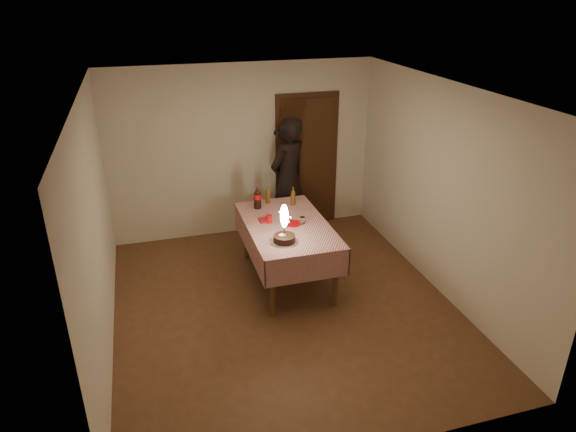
# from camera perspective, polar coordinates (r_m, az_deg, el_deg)

# --- Properties ---
(ground) EXTENTS (4.00, 4.50, 0.01)m
(ground) POSITION_cam_1_polar(r_m,az_deg,el_deg) (6.36, -0.38, -9.98)
(ground) COLOR brown
(ground) RESTS_ON ground
(room_shell) EXTENTS (4.04, 4.54, 2.62)m
(room_shell) POSITION_cam_1_polar(r_m,az_deg,el_deg) (5.68, -0.30, 4.43)
(room_shell) COLOR beige
(room_shell) RESTS_ON ground
(dining_table) EXTENTS (1.02, 1.72, 0.82)m
(dining_table) POSITION_cam_1_polar(r_m,az_deg,el_deg) (6.54, -0.12, -1.72)
(dining_table) COLOR brown
(dining_table) RESTS_ON ground
(birthday_cake) EXTENTS (0.32, 0.32, 0.48)m
(birthday_cake) POSITION_cam_1_polar(r_m,az_deg,el_deg) (5.99, -0.41, -1.81)
(birthday_cake) COLOR white
(birthday_cake) RESTS_ON dining_table
(red_plate) EXTENTS (0.22, 0.22, 0.01)m
(red_plate) POSITION_cam_1_polar(r_m,az_deg,el_deg) (6.49, 0.53, -0.83)
(red_plate) COLOR #B90C12
(red_plate) RESTS_ON dining_table
(red_cup) EXTENTS (0.08, 0.08, 0.10)m
(red_cup) POSITION_cam_1_polar(r_m,az_deg,el_deg) (6.51, -2.10, -0.32)
(red_cup) COLOR #A90B0F
(red_cup) RESTS_ON dining_table
(clear_cup) EXTENTS (0.07, 0.07, 0.09)m
(clear_cup) POSITION_cam_1_polar(r_m,az_deg,el_deg) (6.48, 1.62, -0.49)
(clear_cup) COLOR white
(clear_cup) RESTS_ON dining_table
(napkin_stack) EXTENTS (0.15, 0.15, 0.02)m
(napkin_stack) POSITION_cam_1_polar(r_m,az_deg,el_deg) (6.58, -2.57, -0.44)
(napkin_stack) COLOR #A2121C
(napkin_stack) RESTS_ON dining_table
(cola_bottle) EXTENTS (0.10, 0.10, 0.32)m
(cola_bottle) POSITION_cam_1_polar(r_m,az_deg,el_deg) (6.90, -3.41, 2.06)
(cola_bottle) COLOR black
(cola_bottle) RESTS_ON dining_table
(amber_bottle_left) EXTENTS (0.06, 0.06, 0.25)m
(amber_bottle_left) POSITION_cam_1_polar(r_m,az_deg,el_deg) (7.08, -2.25, 2.35)
(amber_bottle_left) COLOR #5A3F0F
(amber_bottle_left) RESTS_ON dining_table
(amber_bottle_right) EXTENTS (0.06, 0.06, 0.25)m
(amber_bottle_right) POSITION_cam_1_polar(r_m,az_deg,el_deg) (7.02, 0.57, 2.17)
(amber_bottle_right) COLOR #5A3F0F
(amber_bottle_right) RESTS_ON dining_table
(photographer) EXTENTS (0.82, 0.75, 1.88)m
(photographer) POSITION_cam_1_polar(r_m,az_deg,el_deg) (7.67, 0.01, 4.14)
(photographer) COLOR black
(photographer) RESTS_ON ground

